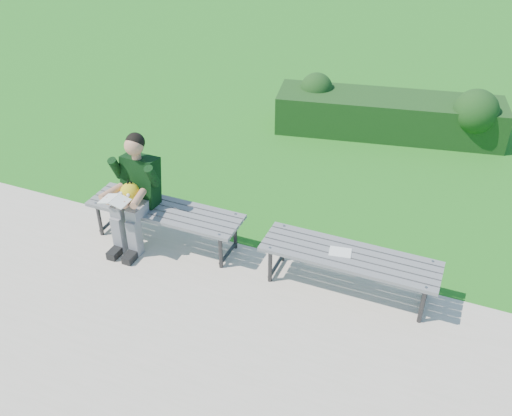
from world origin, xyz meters
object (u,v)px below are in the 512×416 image
bench_right (349,259)px  hedge (395,113)px  paper_sheet (340,252)px  seated_boy (135,189)px  bench_left (165,213)px

bench_right → hedge: bearing=94.5°
paper_sheet → hedge: bearing=93.0°
seated_boy → paper_sheet: bearing=2.1°
hedge → seated_boy: 4.50m
seated_boy → paper_sheet: size_ratio=5.40×
hedge → bench_left: hedge is taller
bench_left → seated_boy: bearing=-163.0°
bench_right → paper_sheet: size_ratio=7.39×
bench_left → bench_right: bearing=-0.1°
seated_boy → bench_right: bearing=2.0°
hedge → bench_right: hedge is taller
hedge → bench_left: (-1.83, -3.85, 0.06)m
bench_left → paper_sheet: size_ratio=7.39×
hedge → paper_sheet: (0.20, -3.85, 0.12)m
bench_right → seated_boy: seated_boy is taller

